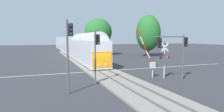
{
  "coord_description": "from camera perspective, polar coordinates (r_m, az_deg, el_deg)",
  "views": [
    {
      "loc": [
        -7.67,
        -24.98,
        4.57
      ],
      "look_at": [
        1.87,
        0.52,
        2.0
      ],
      "focal_mm": 30.54,
      "sensor_mm": 36.0,
      "label": 1
    }
  ],
  "objects": [
    {
      "name": "ground_plane",
      "position": [
        26.53,
        -3.41,
        -4.54
      ],
      "size": [
        220.0,
        220.0,
        0.0
      ],
      "primitive_type": "plane",
      "color": "#333338"
    },
    {
      "name": "road_centre_stripe",
      "position": [
        26.53,
        -3.41,
        -4.53
      ],
      "size": [
        44.0,
        0.2,
        0.01
      ],
      "color": "beige",
      "rests_on": "ground"
    },
    {
      "name": "railway_track",
      "position": [
        26.51,
        -3.41,
        -4.33
      ],
      "size": [
        4.4,
        80.0,
        0.32
      ],
      "color": "gray",
      "rests_on": "ground"
    },
    {
      "name": "commuter_train",
      "position": [
        53.6,
        -12.29,
        3.31
      ],
      "size": [
        3.04,
        61.31,
        5.16
      ],
      "color": "silver",
      "rests_on": "railway_track"
    },
    {
      "name": "crossing_gate_near",
      "position": [
        22.35,
        11.67,
        -1.6
      ],
      "size": [
        2.72,
        0.4,
        5.65
      ],
      "color": "#B7B7BC",
      "rests_on": "ground"
    },
    {
      "name": "crossing_signal_mast",
      "position": [
        22.31,
        15.5,
        -0.12
      ],
      "size": [
        1.36,
        0.44,
        4.11
      ],
      "color": "#B2B2B7",
      "rests_on": "ground"
    },
    {
      "name": "traffic_signal_median",
      "position": [
        18.62,
        -4.65,
        2.11
      ],
      "size": [
        0.53,
        0.38,
        5.23
      ],
      "color": "#4C4C51",
      "rests_on": "ground"
    },
    {
      "name": "traffic_signal_near_right",
      "position": [
        21.33,
        18.56,
        2.81
      ],
      "size": [
        4.03,
        0.38,
        4.97
      ],
      "color": "#4C4C51",
      "rests_on": "ground"
    },
    {
      "name": "traffic_signal_near_left",
      "position": [
        15.65,
        -12.73,
        3.27
      ],
      "size": [
        0.53,
        0.38,
        6.03
      ],
      "color": "#4C4C51",
      "rests_on": "ground"
    },
    {
      "name": "maple_right_background",
      "position": [
        48.34,
        10.81,
        6.8
      ],
      "size": [
        6.02,
        6.02,
        10.29
      ],
      "color": "#4C3828",
      "rests_on": "ground"
    },
    {
      "name": "elm_centre_background",
      "position": [
        49.99,
        -4.14,
        7.17
      ],
      "size": [
        7.06,
        7.06,
        9.67
      ],
      "color": "brown",
      "rests_on": "ground"
    }
  ]
}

